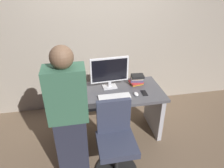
# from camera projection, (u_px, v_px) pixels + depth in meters

# --- Properties ---
(ground_plane) EXTENTS (9.00, 9.00, 0.00)m
(ground_plane) POSITION_uv_depth(u_px,v_px,m) (111.00, 132.00, 3.17)
(ground_plane) COLOR brown
(wall_back) EXTENTS (6.40, 0.10, 3.00)m
(wall_back) POSITION_uv_depth(u_px,v_px,m) (101.00, 22.00, 3.23)
(wall_back) COLOR #9E9384
(wall_back) RESTS_ON ground
(desk) EXTENTS (1.44, 0.71, 0.74)m
(desk) POSITION_uv_depth(u_px,v_px,m) (111.00, 105.00, 2.93)
(desk) COLOR #4C4C51
(desk) RESTS_ON ground
(office_chair) EXTENTS (0.52, 0.52, 0.94)m
(office_chair) POSITION_uv_depth(u_px,v_px,m) (116.00, 143.00, 2.39)
(office_chair) COLOR black
(office_chair) RESTS_ON ground
(person_at_desk) EXTENTS (0.40, 0.24, 1.64)m
(person_at_desk) POSITION_uv_depth(u_px,v_px,m) (69.00, 119.00, 2.13)
(person_at_desk) COLOR #262838
(person_at_desk) RESTS_ON ground
(monitor) EXTENTS (0.54, 0.15, 0.46)m
(monitor) POSITION_uv_depth(u_px,v_px,m) (110.00, 71.00, 2.81)
(monitor) COLOR silver
(monitor) RESTS_ON desk
(keyboard) EXTENTS (0.43, 0.13, 0.02)m
(keyboard) POSITION_uv_depth(u_px,v_px,m) (114.00, 97.00, 2.69)
(keyboard) COLOR white
(keyboard) RESTS_ON desk
(mouse) EXTENTS (0.06, 0.10, 0.03)m
(mouse) POSITION_uv_depth(u_px,v_px,m) (136.00, 94.00, 2.74)
(mouse) COLOR white
(mouse) RESTS_ON desk
(cup_near_keyboard) EXTENTS (0.07, 0.07, 0.10)m
(cup_near_keyboard) POSITION_uv_depth(u_px,v_px,m) (75.00, 95.00, 2.65)
(cup_near_keyboard) COLOR silver
(cup_near_keyboard) RESTS_ON desk
(book_stack) EXTENTS (0.22, 0.19, 0.15)m
(book_stack) POSITION_uv_depth(u_px,v_px,m) (137.00, 79.00, 2.99)
(book_stack) COLOR gold
(book_stack) RESTS_ON desk
(cell_phone) EXTENTS (0.07, 0.15, 0.01)m
(cell_phone) POSITION_uv_depth(u_px,v_px,m) (144.00, 93.00, 2.79)
(cell_phone) COLOR black
(cell_phone) RESTS_ON desk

